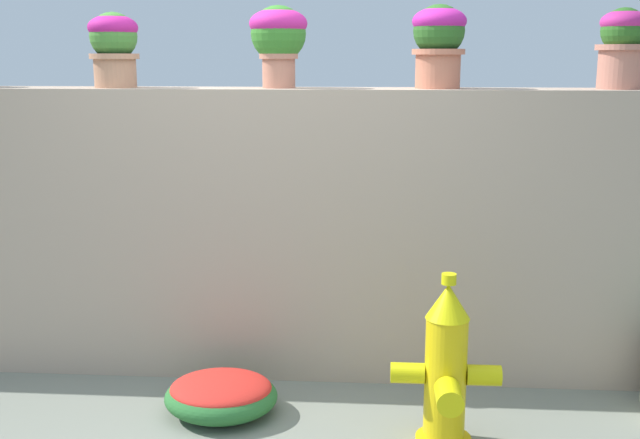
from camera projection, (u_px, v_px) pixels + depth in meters
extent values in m
cube|color=tan|center=(275.00, 233.00, 4.47)|extent=(6.46, 0.37, 1.67)
cylinder|color=tan|center=(115.00, 71.00, 4.33)|extent=(0.23, 0.23, 0.19)
cylinder|color=tan|center=(114.00, 56.00, 4.32)|extent=(0.28, 0.28, 0.03)
sphere|color=#407B30|center=(113.00, 36.00, 4.29)|extent=(0.26, 0.26, 0.26)
ellipsoid|color=#AC1C77|center=(113.00, 28.00, 4.28)|extent=(0.28, 0.28, 0.15)
cylinder|color=#B6725B|center=(279.00, 71.00, 4.28)|extent=(0.18, 0.18, 0.19)
cylinder|color=#B6725B|center=(279.00, 56.00, 4.27)|extent=(0.22, 0.22, 0.03)
sphere|color=#337426|center=(278.00, 34.00, 4.24)|extent=(0.31, 0.31, 0.31)
ellipsoid|color=#BA217E|center=(278.00, 24.00, 4.23)|extent=(0.32, 0.32, 0.17)
cylinder|color=#BF6C51|center=(438.00, 69.00, 4.22)|extent=(0.25, 0.25, 0.21)
cylinder|color=#BF6C51|center=(438.00, 52.00, 4.20)|extent=(0.29, 0.29, 0.03)
sphere|color=#2A5A20|center=(439.00, 31.00, 4.18)|extent=(0.28, 0.28, 0.28)
ellipsoid|color=#AD1F86|center=(439.00, 21.00, 4.17)|extent=(0.30, 0.30, 0.15)
cylinder|color=#B7715D|center=(621.00, 67.00, 4.14)|extent=(0.24, 0.24, 0.24)
cylinder|color=#B7715D|center=(622.00, 47.00, 4.12)|extent=(0.28, 0.28, 0.03)
sphere|color=#2D6121|center=(624.00, 30.00, 4.10)|extent=(0.24, 0.24, 0.24)
ellipsoid|color=#B9297C|center=(624.00, 22.00, 4.09)|extent=(0.25, 0.25, 0.13)
cylinder|color=yellow|center=(443.00, 439.00, 3.74)|extent=(0.27, 0.27, 0.03)
cylinder|color=yellow|center=(445.00, 381.00, 3.68)|extent=(0.20, 0.20, 0.64)
cone|color=#D4CB0E|center=(448.00, 301.00, 3.60)|extent=(0.21, 0.21, 0.17)
cylinder|color=#D4CB0E|center=(449.00, 279.00, 3.57)|extent=(0.07, 0.07, 0.05)
cylinder|color=#D4CB0E|center=(407.00, 373.00, 3.69)|extent=(0.16, 0.10, 0.10)
cylinder|color=#D4CB0E|center=(484.00, 375.00, 3.66)|extent=(0.16, 0.10, 0.10)
cylinder|color=#D4CB0E|center=(449.00, 397.00, 3.49)|extent=(0.12, 0.18, 0.12)
ellipsoid|color=#2B6A2F|center=(221.00, 397.00, 4.03)|extent=(0.59, 0.53, 0.21)
ellipsoid|color=red|center=(221.00, 388.00, 4.02)|extent=(0.53, 0.47, 0.12)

